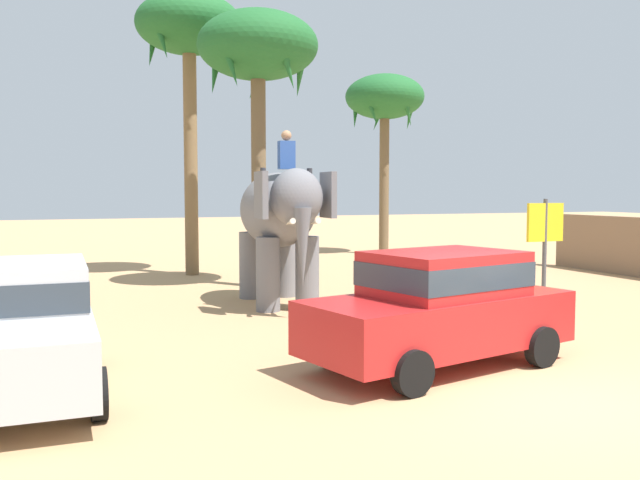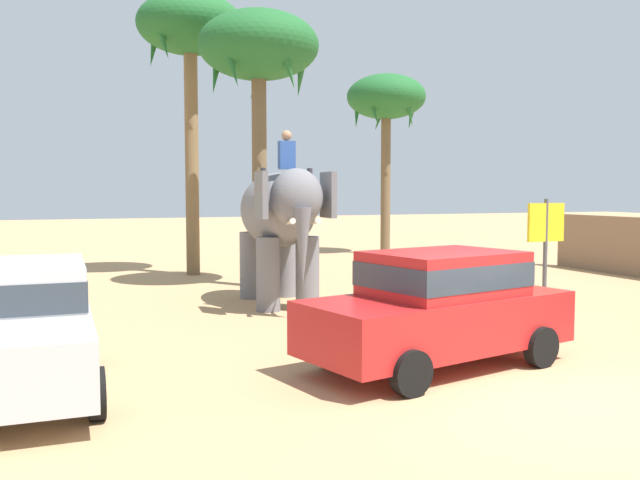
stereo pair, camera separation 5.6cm
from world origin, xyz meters
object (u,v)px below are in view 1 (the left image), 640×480
object	(u,v)px
car_sedan_foreground	(440,304)
palm_tree_near_hut	(385,101)
elephant_with_mahout	(280,217)
palm_tree_left_of_road	(258,53)
palm_tree_behind_elephant	(189,33)
signboard_yellow	(545,229)
car_parked_far_side	(20,324)

from	to	relation	value
car_sedan_foreground	palm_tree_near_hut	world-z (taller)	palm_tree_near_hut
elephant_with_mahout	palm_tree_left_of_road	bearing A→B (deg)	82.01
car_sedan_foreground	palm_tree_behind_elephant	xyz separation A→B (m)	(-1.20, 12.34, 6.42)
car_sedan_foreground	palm_tree_near_hut	xyz separation A→B (m)	(7.50, 16.32, 5.29)
signboard_yellow	palm_tree_near_hut	bearing A→B (deg)	80.73
palm_tree_near_hut	signboard_yellow	world-z (taller)	palm_tree_near_hut
car_parked_far_side	elephant_with_mahout	distance (m)	7.53
car_sedan_foreground	signboard_yellow	distance (m)	7.06
car_parked_far_side	palm_tree_left_of_road	xyz separation A→B (m)	(5.62, 8.37, 5.31)
palm_tree_near_hut	palm_tree_left_of_road	size ratio (longest dim) A/B	1.00
car_sedan_foreground	signboard_yellow	xyz separation A→B (m)	(5.54, 4.31, 0.76)
elephant_with_mahout	palm_tree_near_hut	xyz separation A→B (m)	(7.95, 10.29, 4.23)
palm_tree_near_hut	signboard_yellow	distance (m)	12.99
palm_tree_near_hut	palm_tree_left_of_road	distance (m)	10.46
car_sedan_foreground	palm_tree_behind_elephant	bearing A→B (deg)	95.54
car_sedan_foreground	palm_tree_behind_elephant	distance (m)	13.96
car_sedan_foreground	signboard_yellow	bearing A→B (deg)	37.91
palm_tree_near_hut	palm_tree_behind_elephant	bearing A→B (deg)	-155.38
palm_tree_behind_elephant	palm_tree_near_hut	size ratio (longest dim) A/B	1.17
car_sedan_foreground	palm_tree_near_hut	bearing A→B (deg)	65.33
car_parked_far_side	palm_tree_left_of_road	size ratio (longest dim) A/B	0.56
palm_tree_behind_elephant	palm_tree_near_hut	bearing A→B (deg)	24.62
car_parked_far_side	car_sedan_foreground	bearing A→B (deg)	-6.90
palm_tree_behind_elephant	palm_tree_left_of_road	size ratio (longest dim) A/B	1.16
car_sedan_foreground	car_parked_far_side	bearing A→B (deg)	173.10
car_parked_far_side	signboard_yellow	size ratio (longest dim) A/B	1.72
elephant_with_mahout	palm_tree_left_of_road	size ratio (longest dim) A/B	0.54
palm_tree_behind_elephant	palm_tree_near_hut	xyz separation A→B (m)	(8.69, 3.99, -1.13)
palm_tree_left_of_road	signboard_yellow	world-z (taller)	palm_tree_left_of_road
elephant_with_mahout	signboard_yellow	xyz separation A→B (m)	(5.99, -1.72, -0.30)
elephant_with_mahout	palm_tree_near_hut	distance (m)	13.68
elephant_with_mahout	signboard_yellow	size ratio (longest dim) A/B	1.64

